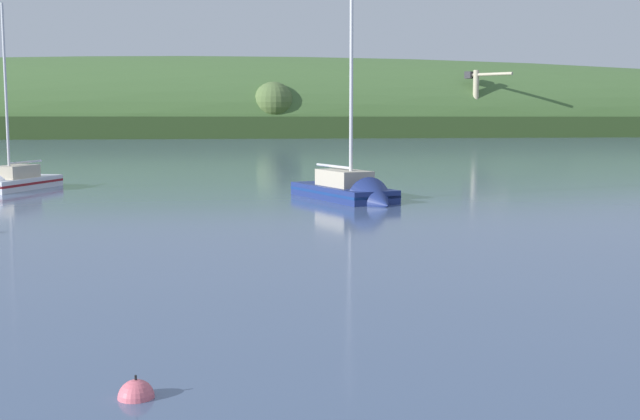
# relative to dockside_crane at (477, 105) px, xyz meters

# --- Properties ---
(far_shoreline_hill) EXTENTS (589.95, 85.48, 42.19)m
(far_shoreline_hill) POSITION_rel_dockside_crane_xyz_m (-49.74, 23.51, -7.59)
(far_shoreline_hill) COLOR #314A21
(far_shoreline_hill) RESTS_ON ground
(dockside_crane) EXTENTS (9.20, 10.56, 16.66)m
(dockside_crane) POSITION_rel_dockside_crane_xyz_m (0.00, 0.00, 0.00)
(dockside_crane) COLOR #4C4C51
(dockside_crane) RESTS_ON ground
(sailboat_midwater_white) EXTENTS (5.14, 9.47, 13.03)m
(sailboat_midwater_white) POSITION_rel_dockside_crane_xyz_m (-66.64, -147.90, -7.65)
(sailboat_midwater_white) COLOR navy
(sailboat_midwater_white) RESTS_ON ground
(sailboat_outer_reach) EXTENTS (5.26, 8.15, 12.82)m
(sailboat_outer_reach) POSITION_rel_dockside_crane_xyz_m (-86.72, -137.70, -7.66)
(sailboat_outer_reach) COLOR white
(sailboat_outer_reach) RESTS_ON ground
(mooring_buoy_off_fishing_boat) EXTENTS (0.61, 0.61, 0.69)m
(mooring_buoy_off_fishing_boat) POSITION_rel_dockside_crane_xyz_m (-77.33, -178.16, -7.94)
(mooring_buoy_off_fishing_boat) COLOR #E06675
(mooring_buoy_off_fishing_boat) RESTS_ON ground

